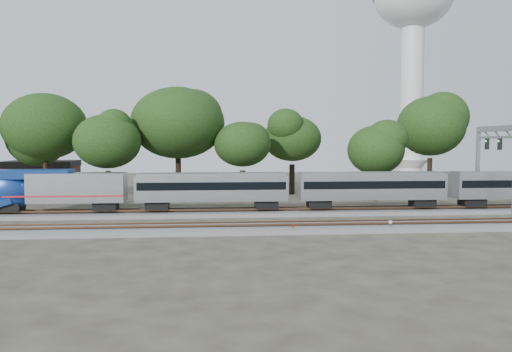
{
  "coord_description": "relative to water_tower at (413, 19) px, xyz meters",
  "views": [
    {
      "loc": [
        -3.57,
        -48.38,
        8.06
      ],
      "look_at": [
        0.91,
        5.0,
        4.32
      ],
      "focal_mm": 35.0,
      "sensor_mm": 36.0,
      "label": 1
    }
  ],
  "objects": [
    {
      "name": "tree_6",
      "position": [
        -17.42,
        -31.16,
        -25.16
      ],
      "size": [
        6.99,
        6.99,
        9.86
      ],
      "color": "black",
      "rests_on": "ground"
    },
    {
      "name": "tree_1",
      "position": [
        -61.32,
        -28.33,
        -22.01
      ],
      "size": [
        10.18,
        10.18,
        14.35
      ],
      "color": "black",
      "rests_on": "ground"
    },
    {
      "name": "signal_gantry",
      "position": [
        -7.02,
        -42.08,
        -24.86
      ],
      "size": [
        0.68,
        8.07,
        9.82
      ],
      "color": "gray",
      "rests_on": "ground"
    },
    {
      "name": "water_tower",
      "position": [
        0.0,
        0.0,
        0.0
      ],
      "size": [
        15.61,
        15.61,
        43.22
      ],
      "color": "silver",
      "rests_on": "ground"
    },
    {
      "name": "ground",
      "position": [
        -35.45,
        -48.08,
        -32.02
      ],
      "size": [
        160.0,
        160.0,
        0.0
      ],
      "primitive_type": "plane",
      "color": "#383328",
      "rests_on": "ground"
    },
    {
      "name": "tree_5",
      "position": [
        -27.25,
        -21.69,
        -23.58
      ],
      "size": [
        8.59,
        8.59,
        12.12
      ],
      "color": "black",
      "rests_on": "ground"
    },
    {
      "name": "switch_lever",
      "position": [
        -28.22,
        -53.98,
        -31.87
      ],
      "size": [
        0.51,
        0.31,
        0.3
      ],
      "primitive_type": "cube",
      "rotation": [
        0.0,
        0.0,
        0.02
      ],
      "color": "#512D19",
      "rests_on": "ground"
    },
    {
      "name": "track_far",
      "position": [
        -35.45,
        -42.08,
        -31.81
      ],
      "size": [
        160.0,
        5.0,
        0.73
      ],
      "color": "slate",
      "rests_on": "ground"
    },
    {
      "name": "tree_3",
      "position": [
        -43.96,
        -27.28,
        -21.48
      ],
      "size": [
        10.72,
        10.72,
        15.12
      ],
      "color": "black",
      "rests_on": "ground"
    },
    {
      "name": "track_near",
      "position": [
        -35.45,
        -52.08,
        -31.81
      ],
      "size": [
        160.0,
        5.0,
        0.73
      ],
      "color": "slate",
      "rests_on": "ground"
    },
    {
      "name": "tree_4",
      "position": [
        -35.23,
        -29.69,
        -24.38
      ],
      "size": [
        7.78,
        7.78,
        10.96
      ],
      "color": "black",
      "rests_on": "ground"
    },
    {
      "name": "switch_stand_red",
      "position": [
        -32.24,
        -54.17,
        -31.46
      ],
      "size": [
        0.28,
        0.09,
        0.87
      ],
      "rotation": [
        0.0,
        0.0,
        0.23
      ],
      "color": "#512D19",
      "rests_on": "ground"
    },
    {
      "name": "tree_2",
      "position": [
        -52.39,
        -32.37,
        -24.0
      ],
      "size": [
        8.17,
        8.17,
        11.52
      ],
      "color": "black",
      "rests_on": "ground"
    },
    {
      "name": "switch_stand_white",
      "position": [
        -23.3,
        -53.35,
        -31.39
      ],
      "size": [
        0.31,
        0.09,
        0.98
      ],
      "rotation": [
        0.0,
        0.0,
        -0.19
      ],
      "color": "#512D19",
      "rests_on": "ground"
    },
    {
      "name": "tree_7",
      "position": [
        -6.94,
        -24.59,
        -21.73
      ],
      "size": [
        10.46,
        10.46,
        14.75
      ],
      "color": "black",
      "rests_on": "ground"
    },
    {
      "name": "brick_building",
      "position": [
        -65.92,
        -16.25,
        -29.48
      ],
      "size": [
        10.77,
        7.82,
        5.03
      ],
      "rotation": [
        0.0,
        0.0,
        0.04
      ],
      "color": "brown",
      "rests_on": "ground"
    }
  ]
}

